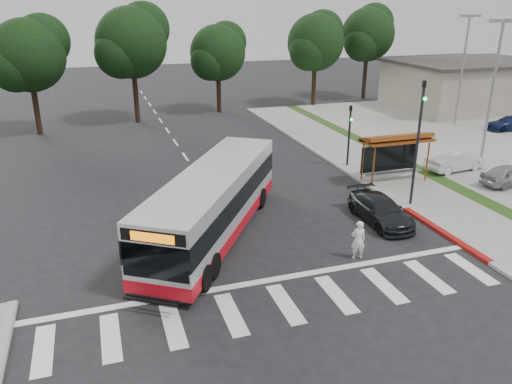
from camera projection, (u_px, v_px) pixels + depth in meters
name	position (u px, v px, depth m)	size (l,w,h in m)	color
ground	(244.00, 243.00, 22.12)	(140.00, 140.00, 0.00)	black
sidewalk_east	(370.00, 166.00, 32.42)	(4.00, 40.00, 0.12)	gray
curb_east	(342.00, 169.00, 31.83)	(0.30, 40.00, 0.15)	#9E9991
curb_east_red	(444.00, 233.00, 22.96)	(0.32, 6.00, 0.15)	maroon
parking_lot	(496.00, 143.00, 37.71)	(18.00, 36.00, 0.10)	gray
commercial_building	(467.00, 86.00, 49.64)	(14.00, 10.00, 4.40)	#AD9F91
building_roof_cap	(471.00, 62.00, 48.81)	(14.60, 10.60, 0.30)	#383330
crosswalk_ladder	(285.00, 304.00, 17.68)	(18.00, 2.60, 0.01)	silver
bus_shelter	(396.00, 143.00, 28.98)	(4.20, 1.60, 2.86)	brown
traffic_signal_ne_tall	(419.00, 134.00, 24.88)	(0.18, 0.37, 6.50)	black
traffic_signal_ne_short	(350.00, 129.00, 31.59)	(0.18, 0.37, 4.00)	black
lot_light_front	(495.00, 74.00, 30.61)	(1.90, 0.35, 9.01)	gray
lot_light_mid	(464.00, 55.00, 41.24)	(1.90, 0.35, 9.01)	gray
tree_ne_a	(316.00, 41.00, 49.46)	(6.16, 5.74, 9.30)	black
tree_ne_b	(368.00, 33.00, 53.09)	(6.16, 5.74, 10.02)	black
tree_north_a	(132.00, 41.00, 42.23)	(6.60, 6.15, 10.17)	black
tree_north_b	(218.00, 52.00, 46.79)	(5.72, 5.33, 8.43)	black
tree_north_c	(29.00, 54.00, 38.33)	(6.16, 5.74, 9.30)	black
transit_bus	(214.00, 204.00, 22.37)	(2.58, 11.90, 3.08)	silver
pedestrian	(358.00, 240.00, 20.54)	(0.62, 0.41, 1.70)	white
dark_sedan	(380.00, 210.00, 24.09)	(1.76, 4.32, 1.25)	black
parked_car_0	(510.00, 175.00, 28.72)	(1.43, 3.56, 1.21)	#9C9EA1
parked_car_1	(455.00, 160.00, 31.22)	(1.38, 3.94, 1.30)	silver
parked_car_3	(510.00, 123.00, 41.19)	(1.60, 3.93, 1.14)	#16224D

